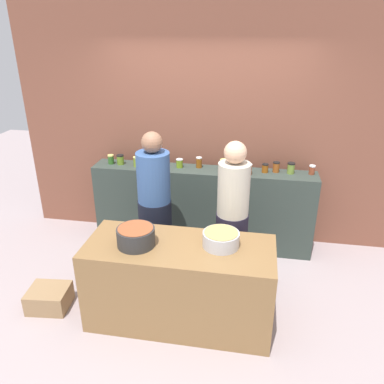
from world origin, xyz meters
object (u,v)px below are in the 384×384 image
at_px(preserve_jar_9, 248,169).
at_px(preserve_jar_10, 265,168).
at_px(preserve_jar_1, 120,159).
at_px(preserve_jar_5, 180,163).
at_px(cooking_pot_left, 136,237).
at_px(preserve_jar_6, 199,162).
at_px(preserve_jar_12, 291,168).
at_px(preserve_jar_4, 161,163).
at_px(bread_crate, 49,298).
at_px(cook_in_cap, 232,225).
at_px(preserve_jar_2, 137,162).
at_px(preserve_jar_0, 111,159).
at_px(preserve_jar_8, 238,169).
at_px(cook_with_tongs, 155,212).
at_px(preserve_jar_7, 223,165).
at_px(preserve_jar_3, 150,163).
at_px(preserve_jar_13, 312,170).
at_px(preserve_jar_11, 276,167).
at_px(cooking_pot_center, 221,239).

relative_size(preserve_jar_9, preserve_jar_10, 1.21).
height_order(preserve_jar_1, preserve_jar_5, preserve_jar_1).
distance_m(preserve_jar_9, cooking_pot_left, 1.67).
distance_m(preserve_jar_6, preserve_jar_12, 1.08).
relative_size(preserve_jar_4, bread_crate, 0.26).
bearing_deg(preserve_jar_9, cook_in_cap, -98.51).
distance_m(preserve_jar_12, cooking_pot_left, 2.06).
distance_m(preserve_jar_4, preserve_jar_9, 1.06).
distance_m(preserve_jar_5, preserve_jar_9, 0.83).
distance_m(preserve_jar_2, bread_crate, 1.82).
height_order(preserve_jar_0, preserve_jar_8, preserve_jar_8).
bearing_deg(preserve_jar_9, preserve_jar_1, 177.17).
distance_m(preserve_jar_10, cook_with_tongs, 1.39).
height_order(cooking_pot_left, cook_in_cap, cook_in_cap).
distance_m(preserve_jar_7, bread_crate, 2.37).
distance_m(preserve_jar_8, bread_crate, 2.45).
relative_size(preserve_jar_9, bread_crate, 0.32).
distance_m(preserve_jar_3, preserve_jar_13, 1.91).
relative_size(preserve_jar_0, preserve_jar_12, 0.88).
xyz_separation_m(preserve_jar_3, preserve_jar_12, (1.66, 0.09, 0.00)).
height_order(preserve_jar_2, bread_crate, preserve_jar_2).
bearing_deg(preserve_jar_4, preserve_jar_5, 5.07).
bearing_deg(preserve_jar_10, preserve_jar_5, -179.60).
xyz_separation_m(preserve_jar_8, preserve_jar_13, (0.84, 0.13, -0.01)).
height_order(preserve_jar_11, cooking_pot_center, preserve_jar_11).
relative_size(preserve_jar_6, preserve_jar_7, 0.92).
bearing_deg(cook_with_tongs, preserve_jar_13, 23.29).
distance_m(preserve_jar_7, cook_with_tongs, 1.01).
bearing_deg(preserve_jar_1, preserve_jar_10, 0.80).
bearing_deg(preserve_jar_2, preserve_jar_4, 7.28).
bearing_deg(preserve_jar_1, preserve_jar_5, 1.34).
bearing_deg(preserve_jar_1, preserve_jar_4, -0.32).
xyz_separation_m(preserve_jar_1, cooking_pot_center, (1.40, -1.35, -0.21)).
distance_m(preserve_jar_5, preserve_jar_8, 0.72).
distance_m(preserve_jar_3, preserve_jar_5, 0.36).
distance_m(cooking_pot_left, cook_with_tongs, 0.80).
xyz_separation_m(preserve_jar_0, preserve_jar_4, (0.64, -0.00, -0.01)).
bearing_deg(preserve_jar_1, preserve_jar_11, 1.72).
bearing_deg(preserve_jar_8, preserve_jar_4, 175.58).
xyz_separation_m(preserve_jar_0, preserve_jar_7, (1.40, -0.00, 0.01)).
height_order(preserve_jar_6, preserve_jar_10, preserve_jar_6).
relative_size(preserve_jar_0, preserve_jar_4, 1.13).
bearing_deg(preserve_jar_10, cooking_pot_left, -126.84).
xyz_separation_m(preserve_jar_5, preserve_jar_9, (0.83, -0.10, 0.01)).
distance_m(preserve_jar_4, preserve_jar_10, 1.25).
xyz_separation_m(cooking_pot_center, bread_crate, (-1.69, -0.14, -0.77)).
height_order(cook_in_cap, bread_crate, cook_in_cap).
relative_size(preserve_jar_1, preserve_jar_3, 0.98).
xyz_separation_m(preserve_jar_13, bread_crate, (-2.59, -1.54, -0.97)).
distance_m(preserve_jar_1, cook_in_cap, 1.71).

